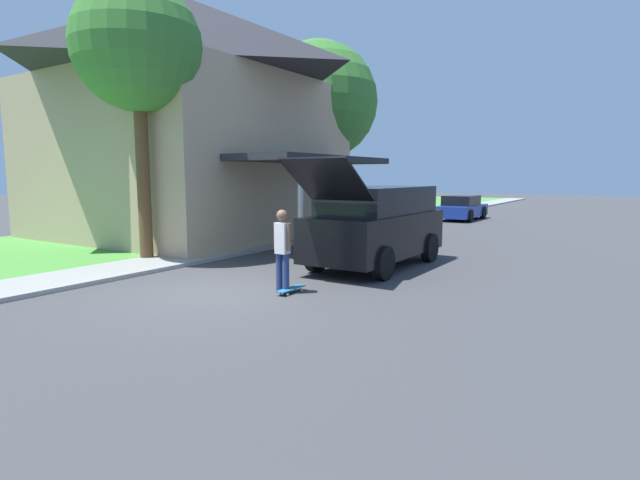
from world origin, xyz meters
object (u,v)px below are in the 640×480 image
(suv_parked, at_px, (377,224))
(lawn_tree_far, at_px, (319,102))
(skateboard, at_px, (291,289))
(car_down_street, at_px, (461,208))
(lawn_tree_near, at_px, (138,49))
(skateboarder, at_px, (282,247))

(suv_parked, bearing_deg, lawn_tree_far, 132.46)
(suv_parked, distance_m, skateboard, 3.76)
(car_down_street, bearing_deg, lawn_tree_near, -100.82)
(lawn_tree_far, relative_size, skateboarder, 4.71)
(lawn_tree_far, distance_m, car_down_street, 10.27)
(suv_parked, bearing_deg, skateboarder, -93.78)
(skateboarder, bearing_deg, lawn_tree_far, 119.66)
(lawn_tree_near, xyz_separation_m, lawn_tree_far, (-0.46, 9.51, -0.20))
(lawn_tree_far, distance_m, skateboard, 13.29)
(lawn_tree_near, distance_m, skateboard, 8.05)
(lawn_tree_near, xyz_separation_m, car_down_street, (3.38, 17.69, -5.08))
(lawn_tree_far, bearing_deg, lawn_tree_near, -87.23)
(suv_parked, relative_size, skateboarder, 3.20)
(car_down_street, distance_m, skateboarder, 18.86)
(skateboarder, relative_size, skateboard, 2.15)
(car_down_street, xyz_separation_m, skateboard, (2.30, -18.63, -0.54))
(lawn_tree_near, height_order, skateboarder, lawn_tree_near)
(lawn_tree_near, bearing_deg, skateboarder, -10.62)
(car_down_street, relative_size, skateboarder, 2.47)
(lawn_tree_far, xyz_separation_m, car_down_street, (3.84, 8.18, -4.89))
(skateboarder, bearing_deg, skateboard, 36.24)
(skateboarder, bearing_deg, car_down_street, 96.61)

